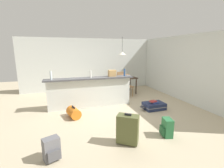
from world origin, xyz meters
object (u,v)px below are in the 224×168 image
(bottle_blue, at_px, (124,72))
(pendant_lamp, at_px, (122,53))
(dining_chair_near_partition, at_px, (127,84))
(backpack_grey, at_px, (52,149))
(duffel_bag_orange, at_px, (74,113))
(dining_table, at_px, (123,79))
(book_stack, at_px, (154,102))
(backpack_green, at_px, (167,128))
(dining_chair_far_side, at_px, (120,80))
(suitcase_flat_navy, at_px, (154,106))
(grocery_bag, at_px, (112,73))
(suitcase_upright_olive, at_px, (128,129))
(bottle_white, at_px, (91,74))
(bottle_clear, at_px, (51,75))

(bottle_blue, distance_m, pendant_lamp, 1.64)
(dining_chair_near_partition, distance_m, pendant_lamp, 1.38)
(backpack_grey, bearing_deg, duffel_bag_orange, 73.83)
(dining_table, bearing_deg, bottle_blue, -110.15)
(dining_table, distance_m, backpack_grey, 4.90)
(duffel_bag_orange, distance_m, book_stack, 2.61)
(backpack_grey, relative_size, backpack_green, 1.00)
(dining_chair_near_partition, distance_m, dining_chair_far_side, 1.03)
(backpack_grey, bearing_deg, suitcase_flat_navy, 28.17)
(grocery_bag, xyz_separation_m, backpack_green, (0.53, -2.48, -0.94))
(book_stack, bearing_deg, bottle_blue, 131.89)
(pendant_lamp, xyz_separation_m, suitcase_upright_olive, (-1.34, -3.84, -1.48))
(bottle_white, relative_size, dining_chair_far_side, 0.27)
(suitcase_flat_navy, bearing_deg, backpack_grey, -151.83)
(duffel_bag_orange, bearing_deg, dining_table, 42.03)
(grocery_bag, relative_size, dining_table, 0.24)
(backpack_green, height_order, duffel_bag_orange, backpack_green)
(dining_chair_far_side, distance_m, suitcase_flat_navy, 2.83)
(suitcase_upright_olive, bearing_deg, backpack_grey, -177.38)
(bottle_blue, bearing_deg, dining_chair_far_side, 74.46)
(bottle_white, relative_size, suitcase_upright_olive, 0.37)
(dining_chair_near_partition, distance_m, backpack_green, 3.40)
(pendant_lamp, distance_m, suitcase_upright_olive, 4.33)
(bottle_clear, height_order, suitcase_upright_olive, bottle_clear)
(bottle_blue, xyz_separation_m, backpack_green, (0.09, -2.40, -0.96))
(bottle_white, bearing_deg, grocery_bag, 8.40)
(backpack_grey, distance_m, book_stack, 3.52)
(suitcase_flat_navy, relative_size, backpack_green, 1.98)
(bottle_clear, relative_size, book_stack, 0.90)
(suitcase_flat_navy, relative_size, suitcase_upright_olive, 1.24)
(bottle_white, bearing_deg, dining_chair_far_side, 48.87)
(backpack_green, bearing_deg, dining_chair_far_side, 84.01)
(bottle_blue, height_order, suitcase_upright_olive, bottle_blue)
(bottle_white, bearing_deg, suitcase_flat_navy, -21.36)
(dining_table, height_order, suitcase_flat_navy, dining_table)
(suitcase_upright_olive, bearing_deg, dining_table, 69.89)
(bottle_clear, distance_m, grocery_bag, 2.01)
(grocery_bag, bearing_deg, pendant_lamp, 56.63)
(bottle_white, height_order, dining_chair_near_partition, bottle_white)
(dining_chair_far_side, bearing_deg, suitcase_upright_olive, -108.05)
(backpack_grey, relative_size, book_stack, 1.38)
(grocery_bag, bearing_deg, dining_chair_near_partition, 43.50)
(duffel_bag_orange, height_order, suitcase_upright_olive, suitcase_upright_olive)
(dining_chair_far_side, relative_size, backpack_grey, 2.21)
(backpack_grey, bearing_deg, pendant_lamp, 54.12)
(bottle_white, relative_size, book_stack, 0.82)
(dining_table, bearing_deg, suitcase_upright_olive, -110.11)
(book_stack, bearing_deg, dining_table, 95.27)
(bottle_white, bearing_deg, duffel_bag_orange, -133.74)
(grocery_bag, distance_m, dining_table, 1.74)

